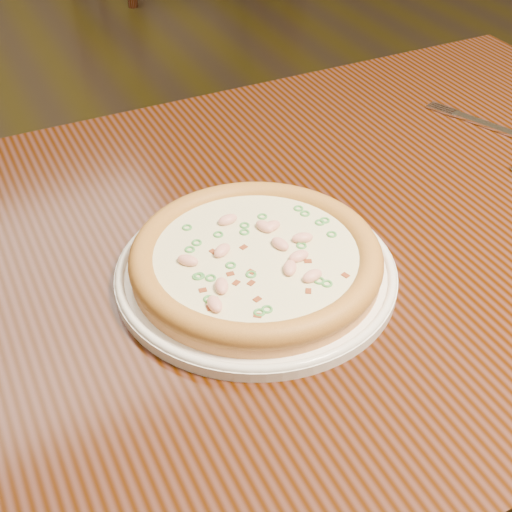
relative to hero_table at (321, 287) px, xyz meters
name	(u,v)px	position (x,y,z in m)	size (l,w,h in m)	color
hero_table	(321,287)	(0.00, 0.00, 0.00)	(1.20, 0.80, 0.75)	black
plate	(256,271)	(-0.12, -0.05, 0.11)	(0.31, 0.31, 0.02)	white
pizza	(256,258)	(-0.12, -0.05, 0.13)	(0.28, 0.28, 0.03)	tan
fork	(483,123)	(0.35, 0.12, 0.10)	(0.08, 0.17, 0.00)	silver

